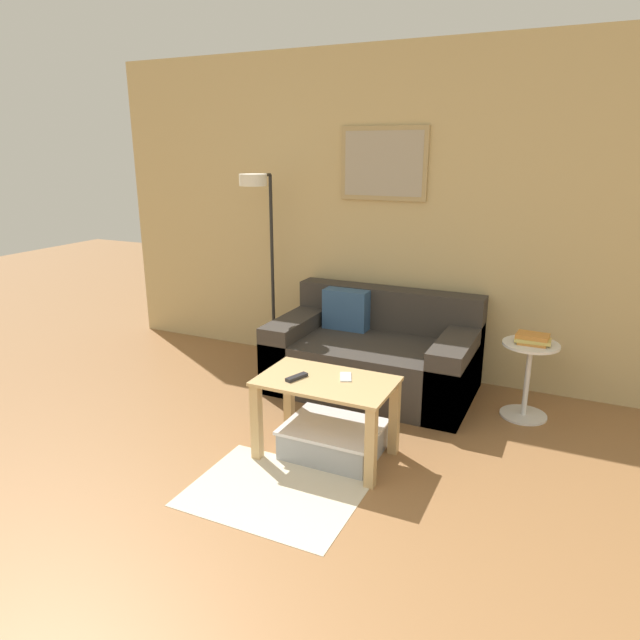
{
  "coord_description": "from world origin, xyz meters",
  "views": [
    {
      "loc": [
        1.21,
        -0.7,
        1.79
      ],
      "look_at": [
        -0.12,
        2.12,
        0.85
      ],
      "focal_mm": 32.0,
      "sensor_mm": 36.0,
      "label": 1
    }
  ],
  "objects": [
    {
      "name": "cell_phone",
      "position": [
        0.02,
        2.19,
        0.5
      ],
      "size": [
        0.12,
        0.15,
        0.01
      ],
      "primitive_type": "cube",
      "rotation": [
        0.0,
        0.0,
        0.41
      ],
      "color": "silver",
      "rests_on": "coffee_table"
    },
    {
      "name": "storage_bin",
      "position": [
        -0.04,
        2.14,
        0.09
      ],
      "size": [
        0.58,
        0.46,
        0.19
      ],
      "color": "#9EA3A8",
      "rests_on": "ground_plane"
    },
    {
      "name": "book_stack",
      "position": [
        0.96,
        3.17,
        0.57
      ],
      "size": [
        0.23,
        0.18,
        0.07
      ],
      "color": "#D18438",
      "rests_on": "side_table"
    },
    {
      "name": "side_table",
      "position": [
        0.95,
        3.17,
        0.32
      ],
      "size": [
        0.37,
        0.37,
        0.54
      ],
      "color": "white",
      "rests_on": "ground_plane"
    },
    {
      "name": "remote_control",
      "position": [
        -0.23,
        2.04,
        0.5
      ],
      "size": [
        0.09,
        0.15,
        0.02
      ],
      "primitive_type": "cube",
      "rotation": [
        0.0,
        0.0,
        -0.34
      ],
      "color": "#232328",
      "rests_on": "coffee_table"
    },
    {
      "name": "wall_back",
      "position": [
        -0.0,
        3.68,
        1.28
      ],
      "size": [
        5.6,
        0.09,
        2.55
      ],
      "color": "tan",
      "rests_on": "ground_plane"
    },
    {
      "name": "couch",
      "position": [
        -0.17,
        3.2,
        0.26
      ],
      "size": [
        1.5,
        0.9,
        0.73
      ],
      "color": "#38332D",
      "rests_on": "ground_plane"
    },
    {
      "name": "area_rug",
      "position": [
        -0.16,
        1.63,
        0.0
      ],
      "size": [
        0.91,
        0.71,
        0.01
      ],
      "primitive_type": "cube",
      "color": "beige",
      "rests_on": "ground_plane"
    },
    {
      "name": "coffee_table",
      "position": [
        -0.07,
        2.1,
        0.38
      ],
      "size": [
        0.8,
        0.48,
        0.49
      ],
      "color": "tan",
      "rests_on": "ground_plane"
    },
    {
      "name": "floor_lamp",
      "position": [
        -1.2,
        3.28,
        1.21
      ],
      "size": [
        0.22,
        0.47,
        1.6
      ],
      "color": "black",
      "rests_on": "ground_plane"
    }
  ]
}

